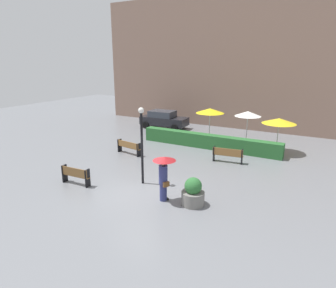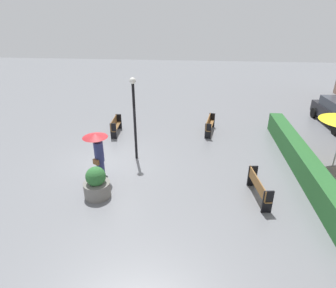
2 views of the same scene
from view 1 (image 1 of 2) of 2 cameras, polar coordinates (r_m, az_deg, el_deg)
name	(u,v)px [view 1 (image 1 of 2)]	position (r m, az deg, el deg)	size (l,w,h in m)	color
ground_plane	(142,194)	(14.02, -5.04, -9.46)	(60.00, 60.00, 0.00)	slate
bench_near_left	(75,174)	(15.42, -17.40, -5.60)	(1.62, 0.42, 0.90)	brown
bench_back_row	(228,154)	(18.19, 11.40, -1.92)	(1.84, 0.59, 0.89)	olive
bench_far_left	(128,146)	(19.58, -7.60, -0.47)	(1.92, 0.62, 0.87)	olive
pedestrian_with_umbrella	(164,172)	(12.78, -0.83, -5.45)	(0.99, 0.99, 2.05)	navy
planter_pot	(193,193)	(12.81, 4.82, -9.40)	(0.99, 0.99, 1.23)	slate
lamp_post	(142,138)	(14.35, -5.06, 1.18)	(0.28, 0.28, 3.83)	black
patio_umbrella_yellow	(210,111)	(22.15, 8.08, 6.33)	(2.06, 2.06, 2.55)	silver
patio_umbrella_white	(248,114)	(21.67, 15.10, 5.61)	(1.83, 1.83, 2.51)	silver
patio_umbrella_yellow_far	(279,121)	(20.67, 20.56, 4.16)	(2.17, 2.17, 2.32)	silver
hedge_strip	(208,141)	(20.91, 7.76, 0.49)	(9.98, 0.70, 0.97)	#28602D
building_facade	(245,62)	(27.38, 14.51, 14.96)	(28.00, 1.20, 11.55)	#846656
parked_car	(164,119)	(26.89, -0.83, 4.80)	(4.30, 2.18, 1.57)	black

